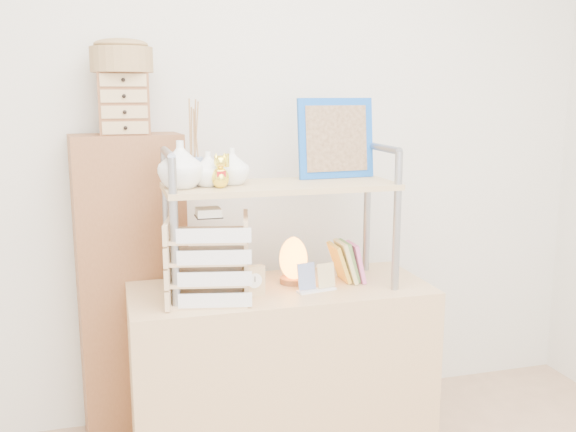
% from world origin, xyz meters
% --- Properties ---
extents(room_shell, '(3.42, 3.41, 2.61)m').
position_xyz_m(room_shell, '(0.00, 0.39, 1.69)').
color(room_shell, silver).
rests_on(room_shell, ground).
extents(desk, '(1.20, 0.50, 0.75)m').
position_xyz_m(desk, '(0.00, 1.20, 0.38)').
color(desk, tan).
rests_on(desk, ground).
extents(cabinet, '(0.47, 0.28, 1.35)m').
position_xyz_m(cabinet, '(-0.57, 1.57, 0.68)').
color(cabinet, brown).
rests_on(cabinet, ground).
extents(hutch, '(0.92, 0.34, 0.75)m').
position_xyz_m(hutch, '(-0.10, 1.21, 1.19)').
color(hutch, gray).
rests_on(hutch, desk).
extents(letter_tray, '(0.34, 0.32, 0.35)m').
position_xyz_m(letter_tray, '(-0.30, 1.12, 0.89)').
color(letter_tray, tan).
rests_on(letter_tray, desk).
extents(salt_lamp, '(0.13, 0.12, 0.19)m').
position_xyz_m(salt_lamp, '(0.07, 1.24, 0.85)').
color(salt_lamp, brown).
rests_on(salt_lamp, desk).
extents(desk_clock, '(0.09, 0.05, 0.12)m').
position_xyz_m(desk_clock, '(-0.13, 1.13, 0.81)').
color(desk_clock, tan).
rests_on(desk_clock, desk).
extents(postcard_stand, '(0.17, 0.07, 0.11)m').
position_xyz_m(postcard_stand, '(0.12, 1.12, 0.78)').
color(postcard_stand, white).
rests_on(postcard_stand, desk).
extents(drawer_chest, '(0.20, 0.16, 0.25)m').
position_xyz_m(drawer_chest, '(-0.57, 1.55, 1.48)').
color(drawer_chest, brown).
rests_on(drawer_chest, cabinet).
extents(woven_basket, '(0.25, 0.25, 0.10)m').
position_xyz_m(woven_basket, '(-0.57, 1.55, 1.65)').
color(woven_basket, olive).
rests_on(woven_basket, drawer_chest).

